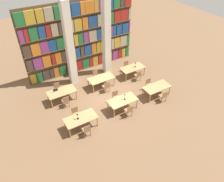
# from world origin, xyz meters

# --- Properties ---
(ground_plane) EXTENTS (40.00, 40.00, 0.00)m
(ground_plane) POSITION_xyz_m (0.00, 0.00, 0.00)
(ground_plane) COLOR brown
(bookshelf_bank) EXTENTS (8.84, 0.35, 5.50)m
(bookshelf_bank) POSITION_xyz_m (0.00, 4.38, 2.71)
(bookshelf_bank) COLOR brown
(bookshelf_bank) RESTS_ON ground_plane
(pillar_left) EXTENTS (0.51, 0.51, 6.00)m
(pillar_left) POSITION_xyz_m (-1.44, 3.10, 3.00)
(pillar_left) COLOR silver
(pillar_left) RESTS_ON ground_plane
(pillar_center) EXTENTS (0.51, 0.51, 6.00)m
(pillar_center) POSITION_xyz_m (1.44, 3.10, 3.00)
(pillar_center) COLOR silver
(pillar_center) RESTS_ON ground_plane
(reading_table_0) EXTENTS (1.88, 0.95, 0.74)m
(reading_table_0) POSITION_xyz_m (-2.89, -1.47, 0.66)
(reading_table_0) COLOR tan
(reading_table_0) RESTS_ON ground_plane
(chair_0) EXTENTS (0.42, 0.40, 0.89)m
(chair_0) POSITION_xyz_m (-2.89, -2.23, 0.49)
(chair_0) COLOR olive
(chair_0) RESTS_ON ground_plane
(chair_1) EXTENTS (0.42, 0.40, 0.89)m
(chair_1) POSITION_xyz_m (-2.89, -0.71, 0.49)
(chair_1) COLOR olive
(chair_1) RESTS_ON ground_plane
(desk_lamp_0) EXTENTS (0.14, 0.14, 0.41)m
(desk_lamp_0) POSITION_xyz_m (-3.04, -1.44, 1.01)
(desk_lamp_0) COLOR black
(desk_lamp_0) RESTS_ON reading_table_0
(reading_table_1) EXTENTS (1.88, 0.95, 0.74)m
(reading_table_1) POSITION_xyz_m (0.06, -1.36, 0.66)
(reading_table_1) COLOR tan
(reading_table_1) RESTS_ON ground_plane
(chair_2) EXTENTS (0.42, 0.40, 0.89)m
(chair_2) POSITION_xyz_m (0.03, -2.12, 0.49)
(chair_2) COLOR olive
(chair_2) RESTS_ON ground_plane
(chair_3) EXTENTS (0.42, 0.40, 0.89)m
(chair_3) POSITION_xyz_m (0.03, -0.60, 0.49)
(chair_3) COLOR olive
(chair_3) RESTS_ON ground_plane
(desk_lamp_1) EXTENTS (0.14, 0.14, 0.43)m
(desk_lamp_1) POSITION_xyz_m (0.22, -1.36, 1.03)
(desk_lamp_1) COLOR black
(desk_lamp_1) RESTS_ON reading_table_1
(reading_table_2) EXTENTS (1.88, 0.95, 0.74)m
(reading_table_2) POSITION_xyz_m (2.83, -1.38, 0.66)
(reading_table_2) COLOR tan
(reading_table_2) RESTS_ON ground_plane
(chair_4) EXTENTS (0.42, 0.40, 0.89)m
(chair_4) POSITION_xyz_m (2.79, -2.14, 0.49)
(chair_4) COLOR olive
(chair_4) RESTS_ON ground_plane
(chair_5) EXTENTS (0.42, 0.40, 0.89)m
(chair_5) POSITION_xyz_m (2.79, -0.62, 0.49)
(chair_5) COLOR olive
(chair_5) RESTS_ON ground_plane
(reading_table_3) EXTENTS (1.88, 0.95, 0.74)m
(reading_table_3) POSITION_xyz_m (-2.96, 1.45, 0.66)
(reading_table_3) COLOR tan
(reading_table_3) RESTS_ON ground_plane
(chair_6) EXTENTS (0.42, 0.40, 0.89)m
(chair_6) POSITION_xyz_m (-3.00, 0.69, 0.49)
(chair_6) COLOR olive
(chair_6) RESTS_ON ground_plane
(chair_7) EXTENTS (0.42, 0.40, 0.89)m
(chair_7) POSITION_xyz_m (-3.00, 2.21, 0.49)
(chair_7) COLOR olive
(chair_7) RESTS_ON ground_plane
(laptop) EXTENTS (0.32, 0.22, 0.21)m
(laptop) POSITION_xyz_m (-3.28, 1.74, 0.78)
(laptop) COLOR silver
(laptop) RESTS_ON reading_table_3
(reading_table_4) EXTENTS (1.88, 0.95, 0.74)m
(reading_table_4) POSITION_xyz_m (0.06, 1.48, 0.66)
(reading_table_4) COLOR tan
(reading_table_4) RESTS_ON ground_plane
(chair_8) EXTENTS (0.42, 0.40, 0.89)m
(chair_8) POSITION_xyz_m (0.02, 0.72, 0.49)
(chair_8) COLOR olive
(chair_8) RESTS_ON ground_plane
(chair_9) EXTENTS (0.42, 0.40, 0.89)m
(chair_9) POSITION_xyz_m (0.02, 2.24, 0.49)
(chair_9) COLOR olive
(chair_9) RESTS_ON ground_plane
(reading_table_5) EXTENTS (1.88, 0.95, 0.74)m
(reading_table_5) POSITION_xyz_m (2.81, 1.48, 0.66)
(reading_table_5) COLOR tan
(reading_table_5) RESTS_ON ground_plane
(chair_10) EXTENTS (0.42, 0.40, 0.89)m
(chair_10) POSITION_xyz_m (2.78, 0.72, 0.49)
(chair_10) COLOR olive
(chair_10) RESTS_ON ground_plane
(chair_11) EXTENTS (0.42, 0.40, 0.89)m
(chair_11) POSITION_xyz_m (2.78, 2.24, 0.49)
(chair_11) COLOR olive
(chair_11) RESTS_ON ground_plane
(desk_lamp_2) EXTENTS (0.14, 0.14, 0.41)m
(desk_lamp_2) POSITION_xyz_m (3.03, 1.45, 1.01)
(desk_lamp_2) COLOR black
(desk_lamp_2) RESTS_ON reading_table_5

